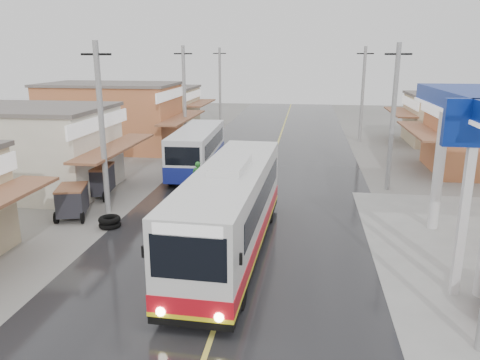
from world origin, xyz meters
The scene contains 12 objects.
ground centered at (0.00, 0.00, 0.00)m, with size 120.00×120.00×0.00m, color slate.
road centered at (0.00, 15.00, 0.01)m, with size 12.00×90.00×0.02m, color black.
centre_line centered at (0.00, 15.00, 0.02)m, with size 0.15×90.00×0.01m, color #D8CC4C.
shopfronts_left centered at (-13.00, 18.00, 0.00)m, with size 11.00×44.00×5.20m, color tan, non-canonical shape.
utility_poles_left centered at (-7.00, 16.00, 0.00)m, with size 1.60×50.00×8.00m, color gray, non-canonical shape.
utility_poles_right centered at (7.00, 15.00, 0.00)m, with size 1.60×36.00×8.00m, color gray, non-canonical shape.
coach_bus centered at (-0.35, 5.23, 1.74)m, with size 2.99×11.63×3.60m.
second_bus centered at (-4.48, 17.19, 1.52)m, with size 2.62×8.59×2.82m.
cyclist centered at (-3.14, 11.80, 0.67)m, with size 1.05×2.00×2.05m.
tricycle_near centered at (-8.55, 11.32, 0.98)m, with size 1.75×2.24×1.72m.
tricycle_far centered at (-8.28, 8.00, 0.87)m, with size 1.81×2.12×1.53m.
tyre_stack centered at (-6.10, 7.10, 0.25)m, with size 0.97×0.97×0.50m.
Camera 1 is at (2.33, -11.31, 7.46)m, focal length 35.00 mm.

